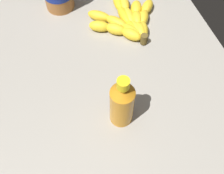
% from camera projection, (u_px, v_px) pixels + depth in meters
% --- Properties ---
extents(ground_plane, '(0.93, 0.71, 0.04)m').
position_uv_depth(ground_plane, '(106.00, 86.00, 0.70)').
color(ground_plane, gray).
extents(banana_bunch, '(0.23, 0.23, 0.03)m').
position_uv_depth(banana_bunch, '(128.00, 20.00, 0.78)').
color(banana_bunch, yellow).
rests_on(banana_bunch, ground_plane).
extents(honey_bottle, '(0.05, 0.05, 0.16)m').
position_uv_depth(honey_bottle, '(122.00, 103.00, 0.57)').
color(honey_bottle, orange).
rests_on(honey_bottle, ground_plane).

